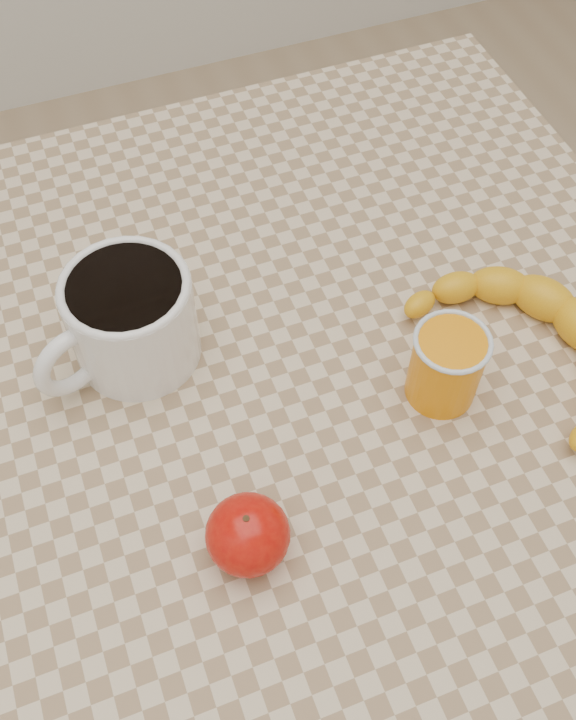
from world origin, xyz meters
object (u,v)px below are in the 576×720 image
object	(u,v)px
apple	(248,535)
banana	(532,344)
table	(288,421)
orange_juice_glass	(446,365)
coffee_mug	(128,318)

from	to	relation	value
apple	banana	distance (m)	0.31
banana	apple	bearing A→B (deg)	-175.45
table	orange_juice_glass	bearing A→B (deg)	-28.94
orange_juice_glass	banana	xyz separation A→B (m)	(0.09, 0.00, -0.02)
coffee_mug	orange_juice_glass	distance (m)	0.27
coffee_mug	banana	size ratio (longest dim) A/B	0.60
apple	banana	size ratio (longest dim) A/B	0.26
coffee_mug	orange_juice_glass	world-z (taller)	coffee_mug
apple	table	bearing A→B (deg)	58.81
coffee_mug	table	bearing A→B (deg)	-30.00
coffee_mug	apple	world-z (taller)	coffee_mug
orange_juice_glass	coffee_mug	bearing A→B (deg)	150.52
orange_juice_glass	apple	distance (m)	0.22
table	apple	world-z (taller)	apple
coffee_mug	banana	bearing A→B (deg)	-21.69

